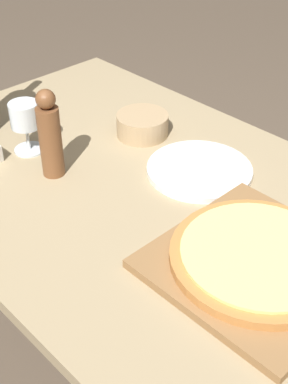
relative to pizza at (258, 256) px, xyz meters
name	(u,v)px	position (x,y,z in m)	size (l,w,h in m)	color
dining_table	(164,236)	(0.02, 0.26, -0.13)	(0.82, 1.45, 0.74)	#9E8966
cutting_board	(257,264)	(0.00, 0.00, -0.02)	(0.36, 0.35, 0.02)	olive
pizza	(258,256)	(0.00, 0.00, 0.00)	(0.33, 0.33, 0.02)	#BC7A3D
pepper_mill	(50,136)	(-0.09, 0.51, 0.07)	(0.05, 0.05, 0.21)	brown
wine_glass	(25,118)	(-0.07, 0.64, 0.06)	(0.07, 0.07, 0.13)	silver
small_bowl	(142,125)	(0.19, 0.50, 0.00)	(0.13, 0.13, 0.06)	tan
dinner_plate	(199,170)	(0.16, 0.28, -0.02)	(0.25, 0.25, 0.01)	white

